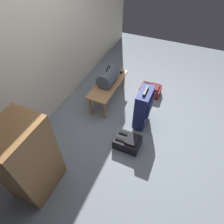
# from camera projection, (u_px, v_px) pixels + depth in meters

# --- Properties ---
(ground_plane) EXTENTS (6.60, 6.60, 0.00)m
(ground_plane) POSITION_uv_depth(u_px,v_px,m) (142.00, 126.00, 3.13)
(ground_plane) COLOR slate
(back_wall) EXTENTS (6.00, 0.10, 2.80)m
(back_wall) POSITION_uv_depth(u_px,v_px,m) (42.00, 24.00, 2.57)
(back_wall) COLOR silver
(back_wall) RESTS_ON ground
(bench) EXTENTS (1.00, 0.36, 0.40)m
(bench) POSITION_uv_depth(u_px,v_px,m) (108.00, 86.00, 3.34)
(bench) COLOR #A87A4C
(bench) RESTS_ON ground
(duffel_bag_slate) EXTENTS (0.44, 0.26, 0.34)m
(duffel_bag_slate) POSITION_uv_depth(u_px,v_px,m) (108.00, 76.00, 3.21)
(duffel_bag_slate) COLOR #475160
(duffel_bag_slate) RESTS_ON bench
(cell_phone) EXTENTS (0.07, 0.14, 0.01)m
(cell_phone) POSITION_uv_depth(u_px,v_px,m) (119.00, 72.00, 3.53)
(cell_phone) COLOR #191E4C
(cell_phone) RESTS_ON bench
(suitcase_upright_navy) EXTENTS (0.40, 0.21, 0.72)m
(suitcase_upright_navy) POSITION_uv_depth(u_px,v_px,m) (143.00, 107.00, 2.91)
(suitcase_upright_navy) COLOR navy
(suitcase_upright_navy) RESTS_ON ground
(backpack_maroon) EXTENTS (0.28, 0.38, 0.21)m
(backpack_maroon) POSITION_uv_depth(u_px,v_px,m) (151.00, 90.00, 3.64)
(backpack_maroon) COLOR maroon
(backpack_maroon) RESTS_ON ground
(backpack_dark) EXTENTS (0.28, 0.38, 0.21)m
(backpack_dark) POSITION_uv_depth(u_px,v_px,m) (128.00, 142.00, 2.80)
(backpack_dark) COLOR black
(backpack_dark) RESTS_ON ground
(side_cabinet) EXTENTS (0.56, 0.44, 1.10)m
(side_cabinet) POSITION_uv_depth(u_px,v_px,m) (28.00, 160.00, 2.07)
(side_cabinet) COLOR olive
(side_cabinet) RESTS_ON ground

